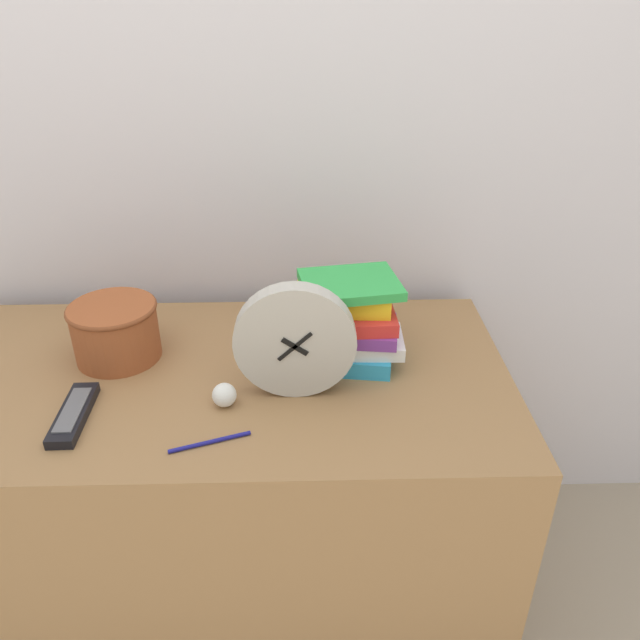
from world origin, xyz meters
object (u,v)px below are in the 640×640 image
(desk_clock, at_px, (295,342))
(basket, at_px, (115,329))
(tv_remote, at_px, (74,414))
(crumpled_paper_ball, at_px, (224,395))
(book_stack, at_px, (346,322))
(pen, at_px, (210,442))

(desk_clock, height_order, basket, desk_clock)
(tv_remote, xyz_separation_m, crumpled_paper_ball, (0.29, 0.04, 0.01))
(basket, distance_m, crumpled_paper_ball, 0.32)
(desk_clock, xyz_separation_m, book_stack, (0.11, 0.12, -0.03))
(tv_remote, bearing_deg, pen, -16.77)
(desk_clock, distance_m, pen, 0.25)
(tv_remote, relative_size, pen, 1.26)
(basket, xyz_separation_m, pen, (0.24, -0.30, -0.07))
(crumpled_paper_ball, bearing_deg, pen, -97.51)
(tv_remote, bearing_deg, basket, 81.71)
(desk_clock, height_order, book_stack, desk_clock)
(basket, relative_size, pen, 1.32)
(desk_clock, bearing_deg, basket, 159.62)
(basket, distance_m, tv_remote, 0.23)
(tv_remote, bearing_deg, crumpled_paper_ball, 6.94)
(desk_clock, distance_m, crumpled_paper_ball, 0.18)
(desk_clock, xyz_separation_m, tv_remote, (-0.43, -0.07, -0.11))
(desk_clock, bearing_deg, crumpled_paper_ball, -164.36)
(pen, bearing_deg, desk_clock, 44.94)
(desk_clock, distance_m, basket, 0.43)
(tv_remote, distance_m, crumpled_paper_ball, 0.29)
(desk_clock, height_order, tv_remote, desk_clock)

